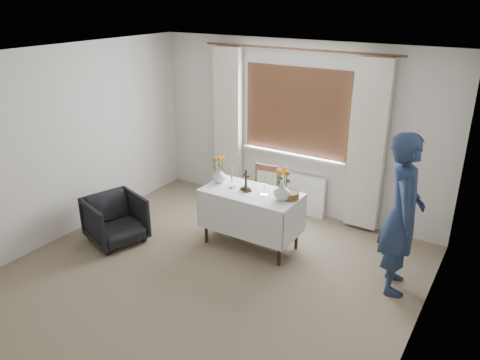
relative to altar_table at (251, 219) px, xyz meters
name	(u,v)px	position (x,y,z in m)	size (l,w,h in m)	color
ground	(193,289)	(-0.04, -1.19, -0.38)	(5.00, 5.00, 0.00)	gray
altar_table	(251,219)	(0.00, 0.00, 0.00)	(1.24, 0.64, 0.76)	silver
wooden_chair	(262,195)	(-0.20, 0.66, 0.03)	(0.38, 0.38, 0.83)	#5A311F
armchair	(115,220)	(-1.56, -0.85, -0.07)	(0.67, 0.69, 0.63)	black
person	(402,214)	(1.83, 0.06, 0.52)	(0.66, 0.43, 1.80)	navy
radiator	(290,192)	(-0.04, 1.23, -0.08)	(1.10, 0.10, 0.60)	white
wooden_cross	(246,180)	(-0.08, -0.01, 0.52)	(0.13, 0.09, 0.28)	black
candlestick_left	(232,177)	(-0.27, -0.03, 0.53)	(0.09, 0.09, 0.31)	white
candlestick_right	(264,184)	(0.19, -0.01, 0.54)	(0.09, 0.09, 0.31)	white
flower_vase_left	(219,175)	(-0.52, 0.05, 0.48)	(0.18, 0.18, 0.19)	silver
flower_vase_right	(282,191)	(0.44, -0.01, 0.49)	(0.21, 0.21, 0.22)	silver
wicker_basket	(290,195)	(0.50, 0.08, 0.42)	(0.22, 0.22, 0.08)	brown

